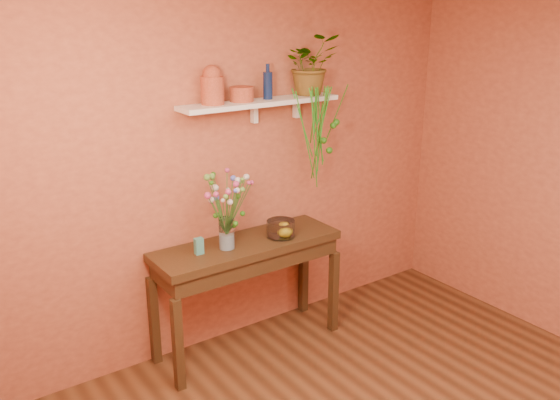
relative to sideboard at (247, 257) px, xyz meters
name	(u,v)px	position (x,y,z in m)	size (l,w,h in m)	color
room	(450,258)	(0.17, -1.74, 0.58)	(4.04, 4.04, 2.70)	brown
sideboard	(247,257)	(0.00, 0.00, 0.00)	(1.48, 0.47, 0.90)	#3E2815
wall_shelf	(262,103)	(0.23, 0.13, 1.15)	(1.30, 0.24, 0.19)	white
terracotta_jug	(212,86)	(-0.17, 0.15, 1.30)	(0.17, 0.17, 0.28)	#B64E38
terracotta_pot	(242,94)	(0.07, 0.15, 1.23)	(0.18, 0.18, 0.11)	#B64E38
blue_bottle	(268,85)	(0.29, 0.14, 1.28)	(0.09, 0.09, 0.26)	#0D1C43
spider_plant	(311,64)	(0.71, 0.15, 1.41)	(0.42, 0.36, 0.47)	#296714
plant_fronds	(323,130)	(0.72, 0.00, 0.91)	(0.60, 0.37, 0.84)	#296714
glass_vase	(227,236)	(-0.19, -0.02, 0.23)	(0.11, 0.11, 0.24)	white
bouquet	(226,195)	(-0.18, -0.02, 0.54)	(0.45, 0.43, 0.47)	#386B28
glass_bowl	(281,229)	(0.27, -0.06, 0.19)	(0.22, 0.22, 0.13)	white
lemon	(284,231)	(0.29, -0.08, 0.18)	(0.08, 0.08, 0.08)	yellow
carton	(199,246)	(-0.41, 0.00, 0.19)	(0.06, 0.05, 0.12)	teal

